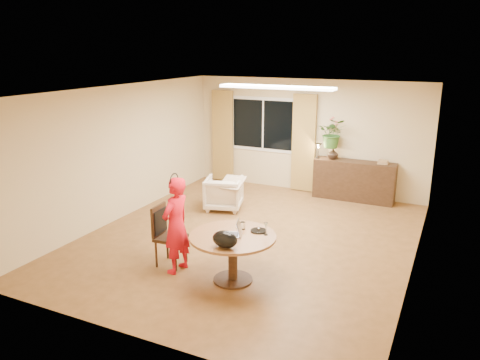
% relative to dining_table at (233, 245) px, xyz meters
% --- Properties ---
extents(floor, '(6.50, 6.50, 0.00)m').
position_rel_dining_table_xyz_m(floor, '(-0.43, 1.52, -0.56)').
color(floor, brown).
rests_on(floor, ground).
extents(ceiling, '(6.50, 6.50, 0.00)m').
position_rel_dining_table_xyz_m(ceiling, '(-0.43, 1.52, 2.04)').
color(ceiling, white).
rests_on(ceiling, wall_back).
extents(wall_back, '(5.50, 0.00, 5.50)m').
position_rel_dining_table_xyz_m(wall_back, '(-0.43, 4.77, 0.74)').
color(wall_back, beige).
rests_on(wall_back, floor).
extents(wall_left, '(0.00, 6.50, 6.50)m').
position_rel_dining_table_xyz_m(wall_left, '(-3.18, 1.52, 0.74)').
color(wall_left, beige).
rests_on(wall_left, floor).
extents(wall_right, '(0.00, 6.50, 6.50)m').
position_rel_dining_table_xyz_m(wall_right, '(2.32, 1.52, 0.74)').
color(wall_right, beige).
rests_on(wall_right, floor).
extents(window, '(1.70, 0.03, 1.30)m').
position_rel_dining_table_xyz_m(window, '(-1.53, 4.75, 0.94)').
color(window, white).
rests_on(window, wall_back).
extents(curtain_left, '(0.55, 0.08, 2.25)m').
position_rel_dining_table_xyz_m(curtain_left, '(-2.58, 4.67, 0.59)').
color(curtain_left, olive).
rests_on(curtain_left, wall_back).
extents(curtain_right, '(0.55, 0.08, 2.25)m').
position_rel_dining_table_xyz_m(curtain_right, '(-0.48, 4.67, 0.59)').
color(curtain_right, olive).
rests_on(curtain_right, wall_back).
extents(ceiling_panel, '(2.20, 0.35, 0.05)m').
position_rel_dining_table_xyz_m(ceiling_panel, '(-0.43, 2.72, 2.01)').
color(ceiling_panel, white).
rests_on(ceiling_panel, ceiling).
extents(dining_table, '(1.24, 1.24, 0.71)m').
position_rel_dining_table_xyz_m(dining_table, '(0.00, 0.00, 0.00)').
color(dining_table, brown).
rests_on(dining_table, floor).
extents(dining_chair, '(0.48, 0.45, 0.95)m').
position_rel_dining_table_xyz_m(dining_chair, '(-1.10, 0.06, -0.08)').
color(dining_chair, black).
rests_on(dining_chair, floor).
extents(child, '(0.57, 0.40, 1.48)m').
position_rel_dining_table_xyz_m(child, '(-0.90, -0.08, 0.18)').
color(child, red).
rests_on(child, floor).
extents(laptop, '(0.41, 0.34, 0.24)m').
position_rel_dining_table_xyz_m(laptop, '(-0.06, -0.02, 0.27)').
color(laptop, '#B7B7BC').
rests_on(laptop, dining_table).
extents(tumbler, '(0.08, 0.08, 0.11)m').
position_rel_dining_table_xyz_m(tumbler, '(0.03, 0.27, 0.21)').
color(tumbler, white).
rests_on(tumbler, dining_table).
extents(wine_glass, '(0.07, 0.07, 0.19)m').
position_rel_dining_table_xyz_m(wine_glass, '(0.41, 0.22, 0.24)').
color(wine_glass, white).
rests_on(wine_glass, dining_table).
extents(pot_lid, '(0.25, 0.25, 0.04)m').
position_rel_dining_table_xyz_m(pot_lid, '(0.27, 0.29, 0.17)').
color(pot_lid, white).
rests_on(pot_lid, dining_table).
extents(handbag, '(0.40, 0.31, 0.24)m').
position_rel_dining_table_xyz_m(handbag, '(0.09, -0.43, 0.27)').
color(handbag, black).
rests_on(handbag, dining_table).
extents(armchair, '(0.91, 0.93, 0.68)m').
position_rel_dining_table_xyz_m(armchair, '(-1.57, 2.75, -0.22)').
color(armchair, beige).
rests_on(armchair, floor).
extents(throw, '(0.49, 0.59, 0.03)m').
position_rel_dining_table_xyz_m(throw, '(-1.33, 2.68, 0.14)').
color(throw, beige).
rests_on(throw, armchair).
extents(sideboard, '(1.76, 0.43, 0.88)m').
position_rel_dining_table_xyz_m(sideboard, '(0.76, 4.53, -0.12)').
color(sideboard, black).
rests_on(sideboard, floor).
extents(vase, '(0.27, 0.27, 0.25)m').
position_rel_dining_table_xyz_m(vase, '(0.25, 4.53, 0.45)').
color(vase, black).
rests_on(vase, sideboard).
extents(bouquet, '(0.68, 0.62, 0.66)m').
position_rel_dining_table_xyz_m(bouquet, '(0.22, 4.53, 0.90)').
color(bouquet, '#266325').
rests_on(bouquet, vase).
extents(book_stack, '(0.23, 0.18, 0.09)m').
position_rel_dining_table_xyz_m(book_stack, '(1.34, 4.53, 0.37)').
color(book_stack, brown).
rests_on(book_stack, sideboard).
extents(desk_lamp, '(0.17, 0.17, 0.35)m').
position_rel_dining_table_xyz_m(desk_lamp, '(-0.07, 4.48, 0.50)').
color(desk_lamp, black).
rests_on(desk_lamp, sideboard).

